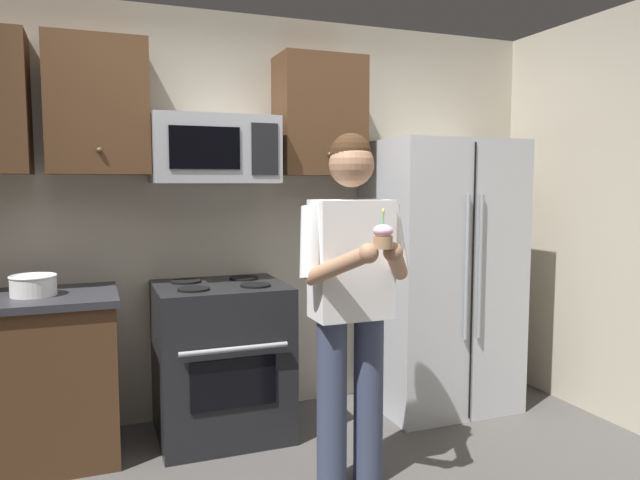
% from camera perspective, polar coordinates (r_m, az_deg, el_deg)
% --- Properties ---
extents(wall_back, '(4.40, 0.10, 2.60)m').
position_cam_1_polar(wall_back, '(3.97, -8.63, 2.22)').
color(wall_back, '#B7AD99').
rests_on(wall_back, ground).
extents(oven_range, '(0.76, 0.70, 0.93)m').
position_cam_1_polar(oven_range, '(3.71, -9.42, -11.21)').
color(oven_range, black).
rests_on(oven_range, ground).
extents(microwave, '(0.74, 0.41, 0.40)m').
position_cam_1_polar(microwave, '(3.68, -10.10, 8.49)').
color(microwave, '#9EA0A5').
extents(refrigerator, '(0.90, 0.75, 1.80)m').
position_cam_1_polar(refrigerator, '(4.13, 11.44, -3.28)').
color(refrigerator, '#B7BABF').
rests_on(refrigerator, ground).
extents(cabinet_row_upper, '(2.78, 0.36, 0.76)m').
position_cam_1_polar(cabinet_row_upper, '(3.68, -19.34, 11.86)').
color(cabinet_row_upper, '#4C301C').
extents(bowl_large_white, '(0.24, 0.24, 0.11)m').
position_cam_1_polar(bowl_large_white, '(3.54, -25.74, -3.88)').
color(bowl_large_white, white).
rests_on(bowl_large_white, counter_left).
extents(person, '(0.60, 0.48, 1.76)m').
position_cam_1_polar(person, '(2.93, 3.06, -4.89)').
color(person, '#383F59').
rests_on(person, ground).
extents(cupcake, '(0.09, 0.09, 0.17)m').
position_cam_1_polar(cupcake, '(2.59, 6.06, 0.37)').
color(cupcake, '#A87F56').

